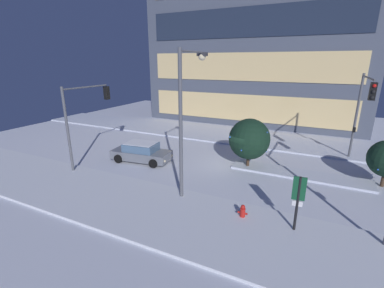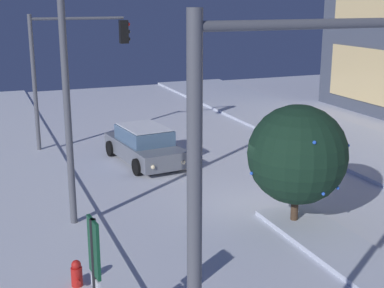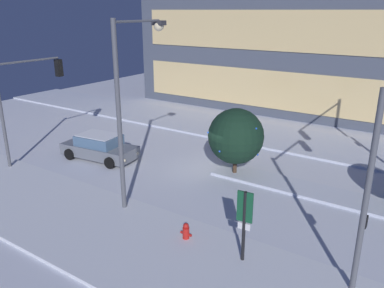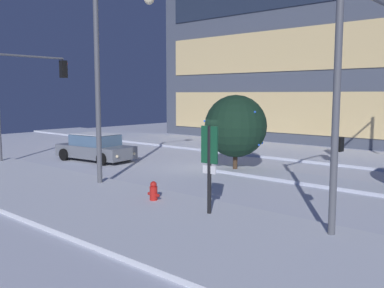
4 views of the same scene
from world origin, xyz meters
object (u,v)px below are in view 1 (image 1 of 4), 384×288
at_px(fire_hydrant, 243,212).
at_px(parking_info_sign, 298,198).
at_px(street_lamp_arched, 187,104).
at_px(traffic_light_corner_near_left, 86,110).
at_px(decorated_tree_median, 249,139).
at_px(traffic_light_corner_far_right, 362,105).
at_px(car_near, 141,152).

height_order(fire_hydrant, parking_info_sign, parking_info_sign).
bearing_deg(street_lamp_arched, parking_info_sign, -104.29).
relative_size(traffic_light_corner_near_left, decorated_tree_median, 1.63).
bearing_deg(traffic_light_corner_far_right, parking_info_sign, -16.23).
height_order(traffic_light_corner_near_left, parking_info_sign, traffic_light_corner_near_left).
relative_size(traffic_light_corner_near_left, fire_hydrant, 7.60).
height_order(parking_info_sign, decorated_tree_median, decorated_tree_median).
bearing_deg(traffic_light_corner_far_right, fire_hydrant, -27.96).
distance_m(car_near, traffic_light_corner_near_left, 5.04).
xyz_separation_m(traffic_light_corner_far_right, decorated_tree_median, (-6.79, -3.30, -2.42)).
xyz_separation_m(street_lamp_arched, decorated_tree_median, (2.22, 5.31, -3.08)).
bearing_deg(parking_info_sign, car_near, 63.69).
relative_size(fire_hydrant, decorated_tree_median, 0.21).
height_order(car_near, street_lamp_arched, street_lamp_arched).
distance_m(traffic_light_corner_far_right, fire_hydrant, 12.07).
distance_m(traffic_light_corner_near_left, decorated_tree_median, 11.81).
height_order(traffic_light_corner_far_right, traffic_light_corner_near_left, traffic_light_corner_far_right).
bearing_deg(traffic_light_corner_near_left, street_lamp_arched, -95.72).
relative_size(fire_hydrant, parking_info_sign, 0.28).
bearing_deg(traffic_light_corner_far_right, car_near, -68.91).
height_order(traffic_light_corner_near_left, fire_hydrant, traffic_light_corner_near_left).
relative_size(traffic_light_corner_near_left, parking_info_sign, 2.16).
bearing_deg(street_lamp_arched, traffic_light_corner_near_left, 83.02).
bearing_deg(decorated_tree_median, traffic_light_corner_far_right, 25.90).
distance_m(traffic_light_corner_near_left, street_lamp_arched, 8.66).
bearing_deg(traffic_light_corner_far_right, traffic_light_corner_near_left, -66.17).
distance_m(fire_hydrant, decorated_tree_median, 7.09).
height_order(street_lamp_arched, fire_hydrant, street_lamp_arched).
relative_size(car_near, fire_hydrant, 6.12).
bearing_deg(traffic_light_corner_far_right, street_lamp_arched, -46.31).
height_order(traffic_light_corner_far_right, street_lamp_arched, street_lamp_arched).
bearing_deg(car_near, traffic_light_corner_far_right, 14.67).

